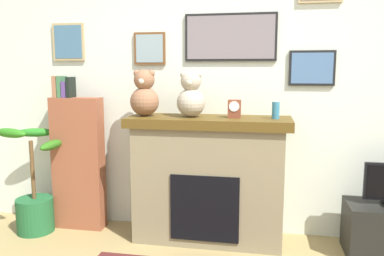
{
  "coord_description": "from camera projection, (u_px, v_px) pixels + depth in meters",
  "views": [
    {
      "loc": [
        0.38,
        -1.55,
        1.48
      ],
      "look_at": [
        -0.23,
        1.71,
        0.99
      ],
      "focal_mm": 36.37,
      "sensor_mm": 36.0,
      "label": 1
    }
  ],
  "objects": [
    {
      "name": "teddy_bear_brown",
      "position": [
        191.0,
        96.0,
        3.29
      ],
      "size": [
        0.24,
        0.24,
        0.39
      ],
      "color": "tan",
      "rests_on": "fireplace"
    },
    {
      "name": "fireplace",
      "position": [
        209.0,
        178.0,
        3.39
      ],
      "size": [
        1.38,
        0.52,
        1.09
      ],
      "color": "#7F7353",
      "rests_on": "ground_plane"
    },
    {
      "name": "candle_jar",
      "position": [
        276.0,
        110.0,
        3.18
      ],
      "size": [
        0.06,
        0.06,
        0.14
      ],
      "primitive_type": "cylinder",
      "color": "teal",
      "rests_on": "fireplace"
    },
    {
      "name": "back_wall",
      "position": [
        223.0,
        90.0,
        3.55
      ],
      "size": [
        5.2,
        0.15,
        2.6
      ],
      "color": "silver",
      "rests_on": "ground_plane"
    },
    {
      "name": "mantel_clock",
      "position": [
        234.0,
        109.0,
        3.24
      ],
      "size": [
        0.11,
        0.08,
        0.15
      ],
      "color": "brown",
      "rests_on": "fireplace"
    },
    {
      "name": "teddy_bear_cream",
      "position": [
        144.0,
        95.0,
        3.37
      ],
      "size": [
        0.25,
        0.25,
        0.4
      ],
      "color": "brown",
      "rests_on": "fireplace"
    },
    {
      "name": "potted_plant",
      "position": [
        35.0,
        199.0,
        3.57
      ],
      "size": [
        0.5,
        0.56,
        1.0
      ],
      "color": "#1E592D",
      "rests_on": "ground_plane"
    },
    {
      "name": "bookshelf",
      "position": [
        78.0,
        161.0,
        3.63
      ],
      "size": [
        0.47,
        0.16,
        1.43
      ],
      "color": "brown",
      "rests_on": "ground_plane"
    }
  ]
}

